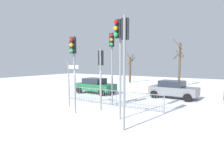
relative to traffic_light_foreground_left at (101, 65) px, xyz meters
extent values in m
plane|color=white|center=(-0.32, -1.29, -2.79)|extent=(60.00, 60.00, 0.00)
cylinder|color=slate|center=(0.07, -0.14, -0.89)|extent=(0.11, 0.11, 3.81)
cube|color=black|center=(-0.01, 0.01, 0.47)|extent=(0.39, 0.34, 0.90)
sphere|color=red|center=(-0.12, 0.23, 0.77)|extent=(0.20, 0.20, 0.20)
sphere|color=orange|center=(-0.12, 0.23, 0.47)|extent=(0.20, 0.20, 0.20)
sphere|color=green|center=(-0.12, 0.23, 0.17)|extent=(0.20, 0.20, 0.20)
cylinder|color=slate|center=(-0.25, 1.70, -0.27)|extent=(0.11, 0.11, 5.05)
cube|color=black|center=(-0.18, 1.55, 1.71)|extent=(0.38, 0.34, 0.90)
sphere|color=red|center=(-0.07, 1.33, 2.01)|extent=(0.20, 0.20, 0.20)
sphere|color=orange|center=(-0.07, 1.33, 1.71)|extent=(0.20, 0.20, 0.20)
sphere|color=green|center=(-0.07, 1.33, 1.41)|extent=(0.20, 0.20, 0.20)
cylinder|color=slate|center=(2.10, -1.21, -0.20)|extent=(0.11, 0.11, 5.19)
cube|color=black|center=(2.08, -1.37, 1.85)|extent=(0.34, 0.25, 0.90)
sphere|color=red|center=(2.06, -1.62, 2.15)|extent=(0.20, 0.20, 0.20)
sphere|color=orange|center=(2.06, -1.62, 1.85)|extent=(0.20, 0.20, 0.20)
sphere|color=green|center=(2.06, -1.62, 1.55)|extent=(0.20, 0.20, 0.20)
cylinder|color=slate|center=(3.07, -2.57, -0.31)|extent=(0.11, 0.11, 4.96)
cube|color=black|center=(3.01, -2.41, 1.62)|extent=(0.38, 0.32, 0.90)
sphere|color=red|center=(2.93, -2.18, 1.92)|extent=(0.20, 0.20, 0.20)
sphere|color=orange|center=(2.93, -2.18, 1.62)|extent=(0.20, 0.20, 0.20)
sphere|color=green|center=(2.93, -2.18, 1.32)|extent=(0.20, 0.20, 0.20)
cylinder|color=slate|center=(-0.73, -1.58, -0.55)|extent=(0.11, 0.11, 4.49)
cube|color=black|center=(-0.67, -1.73, 1.14)|extent=(0.38, 0.33, 0.90)
sphere|color=red|center=(-0.57, -1.96, 1.44)|extent=(0.20, 0.20, 0.20)
sphere|color=orange|center=(-0.57, -1.96, 1.14)|extent=(0.20, 0.20, 0.20)
sphere|color=green|center=(-0.57, -1.96, 0.84)|extent=(0.20, 0.20, 0.20)
cylinder|color=slate|center=(-2.19, -0.59, -1.27)|extent=(0.09, 0.09, 3.04)
cube|color=white|center=(-1.80, -0.51, -0.10)|extent=(0.69, 0.17, 0.22)
cube|color=slate|center=(-0.32, 1.40, -1.74)|extent=(7.94, 0.26, 0.04)
cube|color=slate|center=(-0.32, 1.40, -2.67)|extent=(7.94, 0.26, 0.04)
cylinder|color=slate|center=(-4.20, 1.50, -2.27)|extent=(0.02, 0.02, 1.05)
cylinder|color=slate|center=(-4.02, 1.50, -2.27)|extent=(0.02, 0.02, 1.05)
cylinder|color=slate|center=(-3.84, 1.49, -2.27)|extent=(0.02, 0.02, 1.05)
cylinder|color=slate|center=(-3.66, 1.49, -2.27)|extent=(0.02, 0.02, 1.05)
cylinder|color=slate|center=(-3.48, 1.48, -2.27)|extent=(0.02, 0.02, 1.05)
cylinder|color=slate|center=(-3.30, 1.48, -2.27)|extent=(0.02, 0.02, 1.05)
cylinder|color=slate|center=(-3.12, 1.47, -2.27)|extent=(0.02, 0.02, 1.05)
cylinder|color=slate|center=(-2.94, 1.47, -2.27)|extent=(0.02, 0.02, 1.05)
cylinder|color=slate|center=(-2.75, 1.46, -2.27)|extent=(0.02, 0.02, 1.05)
cylinder|color=slate|center=(-2.57, 1.46, -2.27)|extent=(0.02, 0.02, 1.05)
cylinder|color=slate|center=(-2.39, 1.45, -2.27)|extent=(0.02, 0.02, 1.05)
cylinder|color=slate|center=(-2.21, 1.45, -2.27)|extent=(0.02, 0.02, 1.05)
cylinder|color=slate|center=(-2.03, 1.44, -2.27)|extent=(0.02, 0.02, 1.05)
cylinder|color=slate|center=(-1.85, 1.44, -2.27)|extent=(0.02, 0.02, 1.05)
cylinder|color=slate|center=(-1.67, 1.43, -2.27)|extent=(0.02, 0.02, 1.05)
cylinder|color=slate|center=(-1.49, 1.43, -2.27)|extent=(0.02, 0.02, 1.05)
cylinder|color=slate|center=(-1.31, 1.42, -2.27)|extent=(0.02, 0.02, 1.05)
cylinder|color=slate|center=(-1.13, 1.42, -2.27)|extent=(0.02, 0.02, 1.05)
cylinder|color=slate|center=(-0.95, 1.41, -2.27)|extent=(0.02, 0.02, 1.05)
cylinder|color=slate|center=(-0.77, 1.41, -2.27)|extent=(0.02, 0.02, 1.05)
cylinder|color=slate|center=(-0.59, 1.40, -2.27)|extent=(0.02, 0.02, 1.05)
cylinder|color=slate|center=(-0.41, 1.40, -2.27)|extent=(0.02, 0.02, 1.05)
cylinder|color=slate|center=(-0.23, 1.39, -2.27)|extent=(0.02, 0.02, 1.05)
cylinder|color=slate|center=(-0.05, 1.39, -2.27)|extent=(0.02, 0.02, 1.05)
cylinder|color=slate|center=(0.13, 1.38, -2.27)|extent=(0.02, 0.02, 1.05)
cylinder|color=slate|center=(0.31, 1.38, -2.27)|extent=(0.02, 0.02, 1.05)
cylinder|color=slate|center=(0.49, 1.37, -2.27)|extent=(0.02, 0.02, 1.05)
cylinder|color=slate|center=(0.67, 1.37, -2.27)|extent=(0.02, 0.02, 1.05)
cylinder|color=slate|center=(0.85, 1.36, -2.27)|extent=(0.02, 0.02, 1.05)
cylinder|color=slate|center=(1.03, 1.36, -2.27)|extent=(0.02, 0.02, 1.05)
cylinder|color=slate|center=(1.21, 1.35, -2.27)|extent=(0.02, 0.02, 1.05)
cylinder|color=slate|center=(1.40, 1.35, -2.27)|extent=(0.02, 0.02, 1.05)
cylinder|color=slate|center=(1.58, 1.34, -2.27)|extent=(0.02, 0.02, 1.05)
cylinder|color=slate|center=(1.76, 1.34, -2.27)|extent=(0.02, 0.02, 1.05)
cylinder|color=slate|center=(1.94, 1.33, -2.27)|extent=(0.02, 0.02, 1.05)
cylinder|color=slate|center=(2.12, 1.33, -2.27)|extent=(0.02, 0.02, 1.05)
cylinder|color=slate|center=(2.30, 1.32, -2.27)|extent=(0.02, 0.02, 1.05)
cylinder|color=slate|center=(2.48, 1.32, -2.27)|extent=(0.02, 0.02, 1.05)
cylinder|color=slate|center=(2.66, 1.31, -2.27)|extent=(0.02, 0.02, 1.05)
cylinder|color=slate|center=(2.84, 1.31, -2.27)|extent=(0.02, 0.02, 1.05)
cylinder|color=slate|center=(3.02, 1.30, -2.27)|extent=(0.02, 0.02, 1.05)
cylinder|color=slate|center=(3.20, 1.30, -2.27)|extent=(0.02, 0.02, 1.05)
cylinder|color=slate|center=(3.38, 1.29, -2.27)|extent=(0.02, 0.02, 1.05)
cylinder|color=slate|center=(3.56, 1.29, -2.27)|extent=(0.02, 0.02, 1.05)
cylinder|color=slate|center=(-4.29, 1.50, -2.27)|extent=(0.06, 0.06, 1.05)
cylinder|color=slate|center=(3.65, 1.29, -2.27)|extent=(0.06, 0.06, 1.05)
cube|color=#195933|center=(-4.19, 4.99, -2.15)|extent=(3.85, 1.81, 0.65)
cube|color=#1E232D|center=(-4.34, 4.99, -1.60)|extent=(1.94, 1.56, 0.55)
cylinder|color=black|center=(-2.82, 5.80, -2.47)|extent=(0.65, 0.24, 0.64)
cylinder|color=black|center=(-2.87, 4.10, -2.47)|extent=(0.65, 0.24, 0.64)
cylinder|color=black|center=(-5.51, 5.88, -2.47)|extent=(0.65, 0.24, 0.64)
cylinder|color=black|center=(-5.56, 4.18, -2.47)|extent=(0.65, 0.24, 0.64)
cube|color=slate|center=(2.81, 6.41, -2.15)|extent=(3.90, 1.93, 0.65)
cube|color=#1E232D|center=(2.66, 6.42, -1.60)|extent=(1.99, 1.61, 0.55)
cylinder|color=black|center=(4.21, 7.18, -2.47)|extent=(0.65, 0.26, 0.64)
cylinder|color=black|center=(4.11, 5.48, -2.47)|extent=(0.65, 0.26, 0.64)
cylinder|color=black|center=(1.52, 7.34, -2.47)|extent=(0.65, 0.26, 0.64)
cylinder|color=black|center=(1.41, 5.65, -2.47)|extent=(0.65, 0.26, 0.64)
cylinder|color=#473828|center=(1.23, 14.60, -0.15)|extent=(0.27, 0.27, 5.29)
cylinder|color=#473828|center=(1.28, 14.18, 1.11)|extent=(0.92, 0.21, 1.00)
cylinder|color=#473828|center=(0.71, 14.73, 0.86)|extent=(0.37, 1.10, 0.70)
cylinder|color=#473828|center=(1.07, 14.03, 2.30)|extent=(1.24, 0.43, 1.28)
cylinder|color=#473828|center=(1.49, 14.36, 1.22)|extent=(0.59, 0.63, 0.82)
cylinder|color=#473828|center=(-6.11, 15.84, -0.92)|extent=(0.32, 0.32, 3.75)
cylinder|color=#473828|center=(-5.78, 16.03, 0.86)|extent=(0.50, 0.80, 1.03)
cylinder|color=#473828|center=(-6.21, 16.43, 0.35)|extent=(1.26, 0.33, 1.13)
cylinder|color=#473828|center=(-6.17, 15.51, 1.00)|extent=(0.77, 0.25, 0.91)
camera|label=1|loc=(7.18, -10.01, 0.22)|focal=31.70mm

